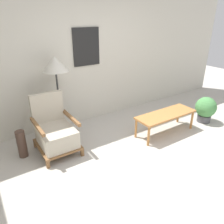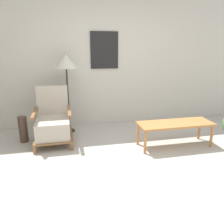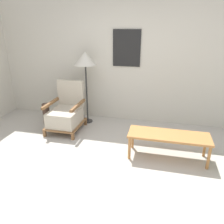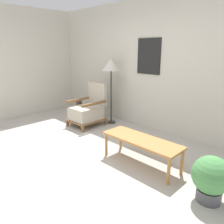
% 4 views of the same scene
% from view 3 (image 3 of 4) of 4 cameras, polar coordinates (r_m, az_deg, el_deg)
% --- Properties ---
extents(ground_plane, '(14.00, 14.00, 0.00)m').
position_cam_3_polar(ground_plane, '(3.14, -3.11, -17.20)').
color(ground_plane, '#B7B2A8').
extents(wall_back, '(8.00, 0.09, 2.70)m').
position_cam_3_polar(wall_back, '(4.63, 4.45, 13.86)').
color(wall_back, beige).
rests_on(wall_back, ground_plane).
extents(armchair, '(0.62, 0.74, 0.95)m').
position_cam_3_polar(armchair, '(4.42, -11.93, -0.39)').
color(armchair, brown).
rests_on(armchair, ground_plane).
extents(floor_lamp, '(0.45, 0.45, 1.49)m').
position_cam_3_polar(floor_lamp, '(4.49, -7.00, 13.16)').
color(floor_lamp, '#2D2D2D').
rests_on(floor_lamp, ground_plane).
extents(coffee_table, '(1.24, 0.43, 0.41)m').
position_cam_3_polar(coffee_table, '(3.50, 14.58, -6.34)').
color(coffee_table, '#B2753D').
rests_on(coffee_table, ground_plane).
extents(vase, '(0.15, 0.15, 0.46)m').
position_cam_3_polar(vase, '(4.81, -16.79, -0.54)').
color(vase, '#473328').
rests_on(vase, ground_plane).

